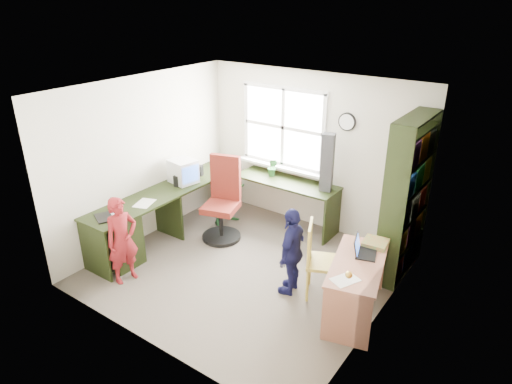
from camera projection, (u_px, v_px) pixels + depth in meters
room at (250, 184)px, 5.69m from camera, size 3.64×3.44×2.44m
l_desk at (158, 221)px, 6.41m from camera, size 2.38×2.95×0.75m
right_desk at (357, 277)px, 5.11m from camera, size 0.81×1.27×0.68m
bookshelf at (406, 202)px, 5.73m from camera, size 0.30×1.02×2.10m
swivel_chair at (223, 204)px, 6.75m from camera, size 0.73×0.73×1.25m
wooden_chair at (318, 257)px, 5.43m from camera, size 0.55×0.55×0.96m
crt_monitor at (183, 171)px, 6.86m from camera, size 0.43×0.40×0.37m
laptop_left at (108, 214)px, 5.87m from camera, size 0.38×0.35×0.21m
laptop_right at (363, 250)px, 5.18m from camera, size 0.33×0.36×0.21m
speaker_a at (177, 181)px, 6.79m from camera, size 0.10×0.10×0.17m
speaker_b at (200, 170)px, 7.19m from camera, size 0.10×0.10×0.17m
cd_tower at (327, 163)px, 6.52m from camera, size 0.20×0.19×0.86m
game_box at (376, 243)px, 5.37m from camera, size 0.30×0.30×0.05m
paper_a at (144, 203)px, 6.27m from camera, size 0.31×0.36×0.00m
paper_b at (345, 280)px, 4.73m from camera, size 0.30×0.34×0.00m
potted_plant at (273, 167)px, 7.14m from camera, size 0.17×0.15×0.29m
person_red at (122, 240)px, 5.69m from camera, size 0.35×0.46×1.15m
person_green at (230, 191)px, 7.15m from camera, size 0.54×0.62×1.10m
person_navy at (292, 251)px, 5.48m from camera, size 0.38×0.70×1.13m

